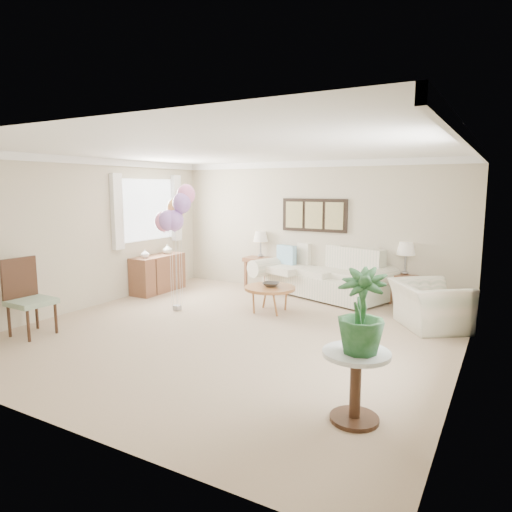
# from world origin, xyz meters

# --- Properties ---
(ground_plane) EXTENTS (6.00, 6.00, 0.00)m
(ground_plane) POSITION_xyz_m (0.00, 0.00, 0.00)
(ground_plane) COLOR tan
(room_shell) EXTENTS (6.04, 6.04, 2.60)m
(room_shell) POSITION_xyz_m (-0.11, 0.09, 1.63)
(room_shell) COLOR #BBB193
(room_shell) RESTS_ON ground
(wall_art_triptych) EXTENTS (1.35, 0.06, 0.65)m
(wall_art_triptych) POSITION_xyz_m (0.00, 2.96, 1.55)
(wall_art_triptych) COLOR black
(wall_art_triptych) RESTS_ON ground
(sofa) EXTENTS (2.94, 1.72, 0.98)m
(sofa) POSITION_xyz_m (0.31, 2.81, 0.39)
(sofa) COLOR beige
(sofa) RESTS_ON ground
(end_table_left) EXTENTS (0.59, 0.54, 0.65)m
(end_table_left) POSITION_xyz_m (-1.16, 2.89, 0.54)
(end_table_left) COLOR brown
(end_table_left) RESTS_ON ground
(end_table_right) EXTENTS (0.49, 0.45, 0.54)m
(end_table_right) POSITION_xyz_m (1.78, 2.98, 0.45)
(end_table_right) COLOR brown
(end_table_right) RESTS_ON ground
(lamp_left) EXTENTS (0.31, 0.31, 0.54)m
(lamp_left) POSITION_xyz_m (-1.16, 2.89, 1.06)
(lamp_left) COLOR gray
(lamp_left) RESTS_ON end_table_left
(lamp_right) EXTENTS (0.33, 0.33, 0.59)m
(lamp_right) POSITION_xyz_m (1.78, 2.98, 0.99)
(lamp_right) COLOR gray
(lamp_right) RESTS_ON end_table_right
(coffee_table) EXTENTS (0.86, 0.86, 0.44)m
(coffee_table) POSITION_xyz_m (-0.07, 1.24, 0.40)
(coffee_table) COLOR #995F30
(coffee_table) RESTS_ON ground
(decor_bowl) EXTENTS (0.33, 0.33, 0.07)m
(decor_bowl) POSITION_xyz_m (-0.07, 1.27, 0.47)
(decor_bowl) COLOR #2F2B26
(decor_bowl) RESTS_ON coffee_table
(armchair) EXTENTS (1.36, 1.39, 0.69)m
(armchair) POSITION_xyz_m (2.41, 1.64, 0.34)
(armchair) COLOR beige
(armchair) RESTS_ON ground
(side_table) EXTENTS (0.61, 0.61, 0.66)m
(side_table) POSITION_xyz_m (2.29, -1.62, 0.49)
(side_table) COLOR silver
(side_table) RESTS_ON ground
(potted_plant) EXTENTS (0.45, 0.45, 0.75)m
(potted_plant) POSITION_xyz_m (2.32, -1.64, 1.03)
(potted_plant) COLOR #15471B
(potted_plant) RESTS_ON side_table
(accent_chair) EXTENTS (0.56, 0.56, 1.10)m
(accent_chair) POSITION_xyz_m (-2.53, -1.50, 0.57)
(accent_chair) COLOR gray
(accent_chair) RESTS_ON ground
(credenza) EXTENTS (0.46, 1.20, 0.74)m
(credenza) POSITION_xyz_m (-2.76, 1.50, 0.37)
(credenza) COLOR brown
(credenza) RESTS_ON ground
(vase_white) EXTENTS (0.19, 0.19, 0.17)m
(vase_white) POSITION_xyz_m (-2.74, 1.13, 0.82)
(vase_white) COLOR white
(vase_white) RESTS_ON credenza
(vase_sage) EXTENTS (0.20, 0.20, 0.20)m
(vase_sage) POSITION_xyz_m (-2.74, 1.79, 0.84)
(vase_sage) COLOR beige
(vase_sage) RESTS_ON credenza
(balloon_cluster) EXTENTS (0.61, 0.58, 2.15)m
(balloon_cluster) POSITION_xyz_m (-1.49, 0.54, 1.69)
(balloon_cluster) COLOR gray
(balloon_cluster) RESTS_ON ground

